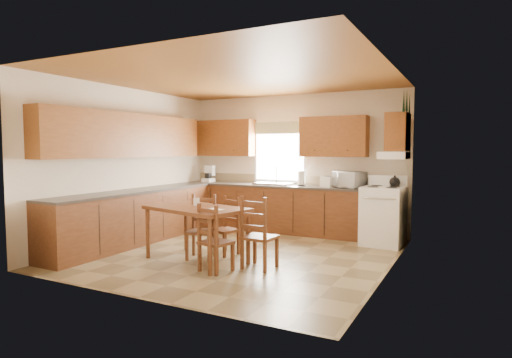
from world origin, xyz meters
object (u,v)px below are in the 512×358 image
at_px(chair_near_left, 216,238).
at_px(chair_near_right, 260,232).
at_px(stove, 383,216).
at_px(chair_far_left, 225,226).
at_px(chair_far_right, 201,227).
at_px(microwave, 349,180).
at_px(dining_table, 197,234).

distance_m(chair_near_left, chair_near_right, 0.60).
bearing_deg(stove, chair_far_left, -135.61).
height_order(chair_far_left, chair_far_right, chair_far_right).
xyz_separation_m(chair_near_left, chair_near_right, (0.45, 0.40, 0.04)).
bearing_deg(microwave, chair_far_right, -97.83).
relative_size(dining_table, chair_near_right, 1.50).
bearing_deg(microwave, chair_near_right, -77.95).
relative_size(stove, chair_near_right, 0.99).
bearing_deg(dining_table, microwave, 73.75).
distance_m(microwave, chair_near_right, 2.64).
height_order(microwave, chair_far_left, microwave).
distance_m(microwave, dining_table, 3.10).
bearing_deg(chair_far_left, chair_far_right, -97.86).
xyz_separation_m(microwave, chair_far_right, (-1.55, -2.46, -0.60)).
bearing_deg(dining_table, stove, 60.52).
bearing_deg(chair_near_left, chair_far_right, -26.48).
relative_size(chair_near_left, chair_far_left, 1.03).
bearing_deg(chair_near_left, stove, -109.61).
relative_size(microwave, dining_table, 0.33).
distance_m(chair_near_left, chair_far_right, 0.72).
distance_m(stove, dining_table, 3.19).
bearing_deg(chair_near_left, dining_table, -17.04).
height_order(dining_table, chair_far_right, chair_far_right).
bearing_deg(stove, dining_table, -130.08).
bearing_deg(chair_far_left, chair_near_right, -11.37).
xyz_separation_m(chair_near_right, chair_far_left, (-0.83, 0.44, -0.05)).
xyz_separation_m(chair_near_left, chair_far_left, (-0.38, 0.84, -0.01)).
relative_size(chair_near_right, chair_far_right, 1.05).
bearing_deg(stove, microwave, 159.44).
xyz_separation_m(chair_near_right, chair_far_right, (-1.00, 0.06, -0.03)).
relative_size(chair_near_right, chair_far_left, 1.12).
xyz_separation_m(microwave, chair_near_left, (-1.00, -2.92, -0.62)).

